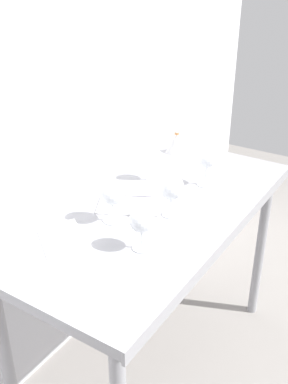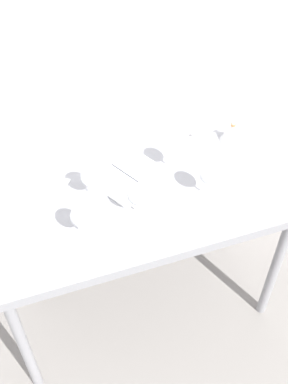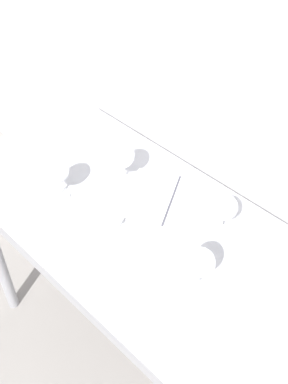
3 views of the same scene
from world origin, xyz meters
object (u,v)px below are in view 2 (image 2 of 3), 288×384
open_notebook (131,178)px  wine_glass_near_right (209,176)px  wine_glass_far_left (91,177)px  wine_glass_near_center (139,195)px  tasting_sheet_upper (45,195)px  decanter_funnel (232,133)px  wine_glass_far_right (171,150)px  wine_glass_near_left (81,217)px

open_notebook → wine_glass_near_right: bearing=-64.3°
wine_glass_near_right → wine_glass_far_left: (-0.48, 0.16, -0.01)m
wine_glass_near_center → open_notebook: (0.03, 0.21, -0.11)m
tasting_sheet_upper → decanter_funnel: 0.95m
wine_glass_far_left → wine_glass_far_right: bearing=8.5°
tasting_sheet_upper → decanter_funnel: decanter_funnel is taller
decanter_funnel → tasting_sheet_upper: bearing=-176.3°
wine_glass_near_center → wine_glass_far_left: (-0.16, 0.16, -0.00)m
wine_glass_near_right → wine_glass_far_right: 0.24m
wine_glass_far_right → wine_glass_far_left: (-0.39, -0.06, 0.01)m
wine_glass_near_center → wine_glass_near_right: bearing=0.9°
wine_glass_far_left → tasting_sheet_upper: 0.24m
wine_glass_near_center → wine_glass_far_left: bearing=133.9°
tasting_sheet_upper → decanter_funnel: (0.94, 0.06, 0.05)m
wine_glass_far_left → open_notebook: (0.19, 0.05, -0.11)m
decanter_funnel → open_notebook: bearing=-171.0°
wine_glass_near_right → wine_glass_far_right: (-0.09, 0.22, -0.01)m
wine_glass_far_left → wine_glass_near_center: bearing=-46.1°
wine_glass_near_right → open_notebook: (-0.29, 0.21, -0.12)m
wine_glass_near_center → tasting_sheet_upper: size_ratio=0.70×
wine_glass_near_left → wine_glass_far_right: wine_glass_near_left is taller
tasting_sheet_upper → wine_glass_near_center: bearing=2.2°
open_notebook → tasting_sheet_upper: bearing=148.1°
wine_glass_far_right → tasting_sheet_upper: size_ratio=0.62×
wine_glass_far_left → decanter_funnel: wine_glass_far_left is taller
open_notebook → decanter_funnel: size_ratio=2.64×
wine_glass_near_center → tasting_sheet_upper: 0.45m
open_notebook → wine_glass_far_right: bearing=-25.3°
wine_glass_near_left → open_notebook: wine_glass_near_left is taller
wine_glass_near_center → wine_glass_near_right: size_ratio=1.02×
wine_glass_near_left → wine_glass_far_left: wine_glass_far_left is taller
wine_glass_near_left → wine_glass_far_left: 0.22m
wine_glass_near_center → wine_glass_far_left: 0.23m
wine_glass_near_center → tasting_sheet_upper: wine_glass_near_center is taller
wine_glass_near_center → open_notebook: wine_glass_near_center is taller
wine_glass_near_center → decanter_funnel: wine_glass_near_center is taller
wine_glass_near_right → wine_glass_near_left: wine_glass_near_right is taller
wine_glass_far_right → wine_glass_near_right: bearing=-68.2°
wine_glass_near_right → wine_glass_far_right: wine_glass_near_right is taller
decanter_funnel → wine_glass_near_center: bearing=-152.7°
wine_glass_near_right → open_notebook: bearing=143.8°
wine_glass_near_right → wine_glass_far_left: size_ratio=1.01×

